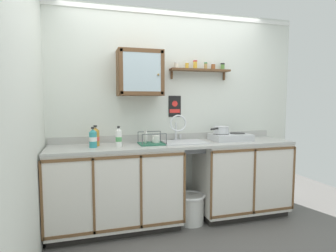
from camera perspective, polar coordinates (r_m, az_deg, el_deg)
The scene contains 19 objects.
floor at distance 3.24m, azimuth 3.50°, elevation -21.01°, with size 5.84×5.84×0.00m, color #565451.
back_wall at distance 3.52m, azimuth 0.04°, elevation 2.58°, with size 3.44×0.07×2.52m.
side_wall_left at distance 2.49m, azimuth -26.81°, elevation 0.73°, with size 0.05×3.42×2.52m, color silver.
lower_cabinet_run at distance 3.23m, azimuth -10.60°, elevation -12.38°, with size 1.43×0.58×0.91m.
lower_cabinet_run_right at distance 3.71m, azimuth 14.48°, elevation -10.14°, with size 1.11×0.58×0.91m.
countertop at distance 3.26m, azimuth 1.58°, elevation -3.74°, with size 2.80×0.60×0.03m, color #B2B2AD.
backsplash at distance 3.52m, azimuth 0.20°, elevation -2.19°, with size 2.80×0.02×0.08m, color #B2B2AD.
sink at distance 3.33m, azimuth 2.93°, elevation -3.34°, with size 0.50×0.43×0.43m.
hot_plate_stove at distance 3.57m, azimuth 12.40°, elevation -2.18°, with size 0.47×0.33×0.08m.
saucepan at distance 3.53m, azimuth 10.59°, elevation -0.73°, with size 0.30×0.26×0.09m.
bottle_opaque_white_0 at distance 3.04m, azimuth -9.89°, elevation -2.33°, with size 0.06×0.06×0.22m.
bottle_juice_amber_1 at distance 3.16m, azimuth -14.38°, elevation -2.13°, with size 0.09×0.09×0.22m.
bottle_detergent_teal_2 at distance 3.05m, azimuth -14.86°, elevation -2.41°, with size 0.08×0.08×0.22m.
dish_rack at distance 3.19m, azimuth -3.46°, elevation -3.27°, with size 0.29×0.28×0.16m.
mug at distance 3.23m, azimuth -2.51°, elevation -2.73°, with size 0.10×0.11×0.09m.
wall_cabinet at distance 3.29m, azimuth -5.67°, elevation 10.54°, with size 0.51×0.30×0.51m.
spice_shelf at distance 3.59m, azimuth 6.56°, elevation 11.33°, with size 0.76×0.14×0.23m.
warning_sign at distance 3.52m, azimuth 1.36°, elevation 3.95°, with size 0.16×0.01×0.26m.
trash_bin at distance 3.44m, azimuth 4.61°, elevation -16.11°, with size 0.34×0.34×0.34m.
Camera 1 is at (-0.99, -2.73, 1.43)m, focal length 30.30 mm.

